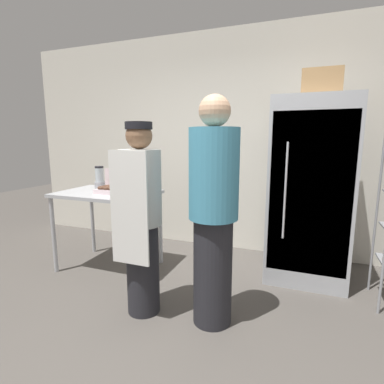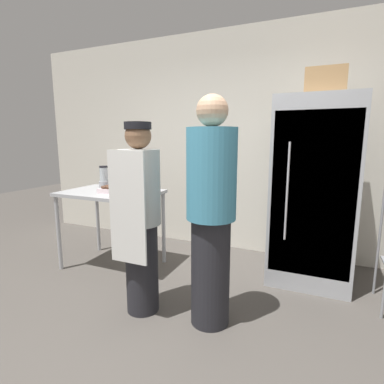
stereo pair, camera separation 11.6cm
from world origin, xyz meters
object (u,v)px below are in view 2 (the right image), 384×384
Objects in this scene: refrigerator at (313,192)px; cardboard_storage_box at (325,82)px; donut_box at (113,188)px; person_customer at (211,213)px; person_baker at (140,217)px; blender_pitcher at (104,179)px.

refrigerator is 5.16× the size of cardboard_storage_box.
donut_box is 1.42m from person_customer.
donut_box is 0.15× the size of person_customer.
cardboard_storage_box is 0.23× the size of person_baker.
person_customer is (-0.69, -1.10, -0.02)m from refrigerator.
refrigerator is 1.30m from person_customer.
cardboard_storage_box reaches higher than person_baker.
refrigerator reaches higher than blender_pitcher.
cardboard_storage_box is at bearing 41.42° from person_baker.
refrigerator is at bearing 15.99° from donut_box.
refrigerator is 6.86× the size of donut_box.
blender_pitcher is 1.70m from person_customer.
blender_pitcher is at bearing -169.17° from refrigerator.
cardboard_storage_box reaches higher than blender_pitcher.
refrigerator is 1.05× the size of person_customer.
donut_box is 2.37m from cardboard_storage_box.
blender_pitcher is 0.76× the size of cardboard_storage_box.
blender_pitcher is (-2.25, -0.43, 0.07)m from refrigerator.
blender_pitcher reaches higher than donut_box.
cardboard_storage_box is 2.10m from person_baker.
refrigerator is at bearing 58.17° from person_customer.
person_baker is (-1.31, -1.16, -1.15)m from cardboard_storage_box.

